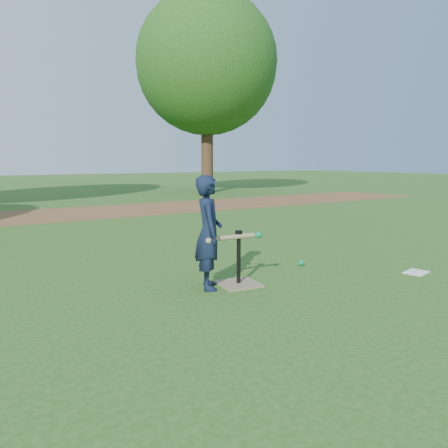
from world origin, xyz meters
TOP-DOWN VIEW (x-y plane):
  - ground at (0.00, 0.00)m, footprint 80.00×80.00m
  - dirt_strip at (0.00, 7.50)m, footprint 24.00×3.00m
  - child at (-0.66, -0.14)m, footprint 0.45×0.53m
  - wiffle_ball_ground at (0.88, 0.06)m, footprint 0.08×0.08m
  - clipboard at (1.83, -0.98)m, footprint 0.34×0.29m
  - batting_tee at (-0.32, -0.22)m, footprint 0.49×0.49m
  - swing_action at (-0.40, -0.25)m, footprint 0.71×0.14m
  - tree_right at (6.50, 12.00)m, footprint 5.80×5.80m

SIDE VIEW (x-z plane):
  - ground at x=0.00m, z-range 0.00..0.00m
  - dirt_strip at x=0.00m, z-range 0.00..0.01m
  - clipboard at x=1.83m, z-range 0.00..0.01m
  - wiffle_ball_ground at x=0.88m, z-range 0.00..0.08m
  - batting_tee at x=-0.32m, z-range -0.20..0.42m
  - swing_action at x=-0.40m, z-range 0.51..0.59m
  - child at x=-0.66m, z-range 0.00..1.23m
  - tree_right at x=6.50m, z-range 1.19..9.39m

